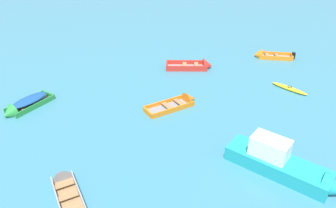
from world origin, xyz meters
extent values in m
cube|color=gray|center=(11.63, 28.93, 0.05)|extent=(3.40, 1.80, 0.11)
cube|color=orange|center=(11.51, 28.30, 0.22)|extent=(3.32, 0.73, 0.44)
cube|color=orange|center=(11.76, 29.56, 0.22)|extent=(3.32, 0.73, 0.44)
cube|color=orange|center=(13.28, 28.60, 0.22)|extent=(0.37, 1.26, 0.44)
cone|color=orange|center=(9.91, 29.27, 0.24)|extent=(0.99, 1.35, 1.23)
cube|color=#937047|center=(11.81, 28.90, 0.31)|extent=(0.56, 1.19, 0.03)
cube|color=#937047|center=(10.84, 29.08, 0.31)|extent=(0.56, 1.19, 0.03)
cube|color=black|center=(13.42, 28.58, 0.37)|extent=(0.37, 0.38, 0.61)
cube|color=gray|center=(-10.58, 20.03, 0.05)|extent=(2.96, 3.48, 0.10)
cube|color=#288C3D|center=(-10.02, 19.64, 0.20)|extent=(2.08, 2.93, 0.40)
cube|color=#288C3D|center=(-11.13, 20.42, 0.20)|extent=(2.08, 2.93, 0.40)
cube|color=#288C3D|center=(-9.57, 21.47, 0.20)|extent=(1.16, 0.87, 0.40)
cone|color=#288C3D|center=(-11.62, 18.53, 0.22)|extent=(1.52, 1.40, 1.29)
cube|color=#937047|center=(-10.47, 20.18, 0.28)|extent=(1.20, 0.99, 0.03)
cube|color=#937047|center=(-11.06, 19.34, 0.28)|extent=(1.20, 0.99, 0.03)
ellipsoid|color=#19478C|center=(-10.58, 20.03, 0.53)|extent=(2.75, 3.21, 0.37)
cube|color=teal|center=(5.75, 11.81, 0.43)|extent=(5.46, 5.06, 0.86)
cone|color=teal|center=(8.00, 9.86, 0.47)|extent=(1.82, 1.85, 1.45)
cube|color=white|center=(5.32, 12.19, 1.42)|extent=(2.38, 2.29, 1.12)
cube|color=black|center=(6.01, 11.59, 1.65)|extent=(0.90, 1.00, 0.49)
cube|color=#99754C|center=(-5.58, 10.37, 0.05)|extent=(2.23, 3.22, 0.09)
cube|color=gray|center=(-6.08, 10.13, 0.19)|extent=(1.42, 2.93, 0.37)
cube|color=gray|center=(-5.08, 10.60, 0.19)|extent=(1.42, 2.93, 0.37)
cone|color=gray|center=(-6.29, 11.88, 0.20)|extent=(1.26, 1.11, 1.05)
cube|color=#937047|center=(-5.51, 10.22, 0.26)|extent=(1.03, 0.72, 0.03)
cube|color=#937047|center=(-5.90, 11.06, 0.26)|extent=(1.03, 0.72, 0.03)
cube|color=gray|center=(2.18, 26.67, 0.07)|extent=(3.77, 1.57, 0.14)
cube|color=red|center=(2.22, 27.39, 0.28)|extent=(3.86, 0.32, 0.55)
cube|color=red|center=(2.13, 25.95, 0.28)|extent=(3.86, 0.32, 0.55)
cube|color=red|center=(0.25, 26.78, 0.28)|extent=(0.23, 1.42, 0.55)
cone|color=red|center=(4.18, 26.55, 0.30)|extent=(0.97, 1.43, 1.38)
cube|color=#937047|center=(1.98, 26.68, 0.39)|extent=(0.48, 1.31, 0.03)
cube|color=#937047|center=(3.10, 26.61, 0.39)|extent=(0.48, 1.31, 0.03)
ellipsoid|color=yellow|center=(10.36, 21.68, 0.14)|extent=(2.45, 2.76, 0.29)
torus|color=black|center=(10.36, 21.68, 0.27)|extent=(0.55, 0.55, 0.06)
cube|color=gray|center=(0.08, 19.15, 0.05)|extent=(3.71, 2.78, 0.10)
cube|color=orange|center=(-0.24, 19.73, 0.20)|extent=(3.30, 1.84, 0.40)
cube|color=orange|center=(0.39, 18.57, 0.20)|extent=(3.30, 1.84, 0.40)
cube|color=orange|center=(-1.55, 18.26, 0.20)|extent=(0.73, 1.20, 0.40)
cone|color=orange|center=(1.77, 20.07, 0.22)|extent=(1.35, 1.51, 1.26)
cube|color=#937047|center=(-0.09, 19.06, 0.28)|extent=(0.90, 1.22, 0.03)
cube|color=#937047|center=(0.86, 19.57, 0.28)|extent=(0.90, 1.22, 0.03)
camera|label=1|loc=(-1.07, -1.63, 12.27)|focal=33.95mm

